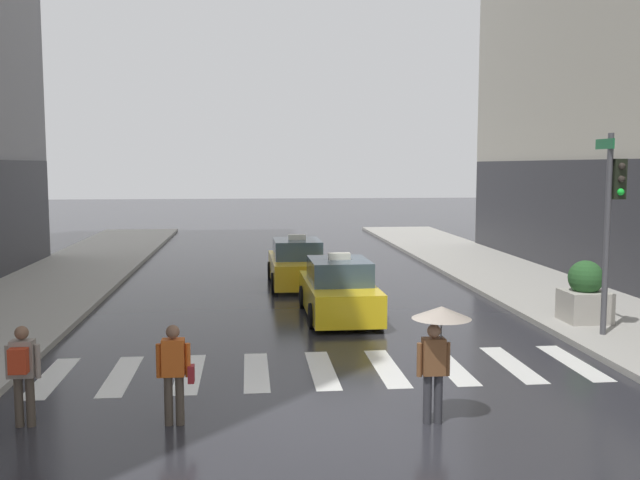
{
  "coord_description": "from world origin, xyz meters",
  "views": [
    {
      "loc": [
        -1.48,
        -11.19,
        4.19
      ],
      "look_at": [
        0.46,
        8.0,
        2.17
      ],
      "focal_mm": 39.88,
      "sensor_mm": 36.0,
      "label": 1
    }
  ],
  "objects_px": {
    "taxi_lead": "(339,291)",
    "planter_near_corner": "(585,294)",
    "pedestrian_with_umbrella": "(439,332)",
    "pedestrian_with_handbag": "(174,369)",
    "traffic_light_pole": "(612,205)",
    "pedestrian_with_backpack": "(22,368)",
    "taxi_second": "(297,265)"
  },
  "relations": [
    {
      "from": "traffic_light_pole",
      "to": "taxi_lead",
      "type": "relative_size",
      "value": 1.05
    },
    {
      "from": "traffic_light_pole",
      "to": "pedestrian_with_backpack",
      "type": "bearing_deg",
      "value": -159.68
    },
    {
      "from": "pedestrian_with_umbrella",
      "to": "pedestrian_with_handbag",
      "type": "bearing_deg",
      "value": 175.15
    },
    {
      "from": "traffic_light_pole",
      "to": "planter_near_corner",
      "type": "height_order",
      "value": "traffic_light_pole"
    },
    {
      "from": "traffic_light_pole",
      "to": "pedestrian_with_umbrella",
      "type": "xyz_separation_m",
      "value": [
        -5.53,
        -5.01,
        -1.74
      ]
    },
    {
      "from": "taxi_lead",
      "to": "planter_near_corner",
      "type": "xyz_separation_m",
      "value": [
        6.21,
        -1.89,
        0.15
      ]
    },
    {
      "from": "taxi_lead",
      "to": "taxi_second",
      "type": "bearing_deg",
      "value": 98.47
    },
    {
      "from": "pedestrian_with_backpack",
      "to": "pedestrian_with_handbag",
      "type": "distance_m",
      "value": 2.41
    },
    {
      "from": "taxi_lead",
      "to": "taxi_second",
      "type": "height_order",
      "value": "same"
    },
    {
      "from": "traffic_light_pole",
      "to": "taxi_second",
      "type": "bearing_deg",
      "value": 128.47
    },
    {
      "from": "taxi_second",
      "to": "pedestrian_with_umbrella",
      "type": "distance_m",
      "value": 13.76
    },
    {
      "from": "pedestrian_with_umbrella",
      "to": "pedestrian_with_backpack",
      "type": "relative_size",
      "value": 1.18
    },
    {
      "from": "traffic_light_pole",
      "to": "pedestrian_with_handbag",
      "type": "xyz_separation_m",
      "value": [
        -9.77,
        -4.65,
        -2.32
      ]
    },
    {
      "from": "traffic_light_pole",
      "to": "taxi_lead",
      "type": "bearing_deg",
      "value": 151.46
    },
    {
      "from": "taxi_lead",
      "to": "planter_near_corner",
      "type": "relative_size",
      "value": 2.85
    },
    {
      "from": "pedestrian_with_umbrella",
      "to": "pedestrian_with_backpack",
      "type": "height_order",
      "value": "pedestrian_with_umbrella"
    },
    {
      "from": "traffic_light_pole",
      "to": "pedestrian_with_umbrella",
      "type": "bearing_deg",
      "value": -137.84
    },
    {
      "from": "traffic_light_pole",
      "to": "planter_near_corner",
      "type": "distance_m",
      "value": 2.78
    },
    {
      "from": "taxi_second",
      "to": "planter_near_corner",
      "type": "height_order",
      "value": "taxi_second"
    },
    {
      "from": "pedestrian_with_handbag",
      "to": "planter_near_corner",
      "type": "relative_size",
      "value": 1.03
    },
    {
      "from": "traffic_light_pole",
      "to": "planter_near_corner",
      "type": "relative_size",
      "value": 3.0
    },
    {
      "from": "pedestrian_with_handbag",
      "to": "planter_near_corner",
      "type": "height_order",
      "value": "planter_near_corner"
    },
    {
      "from": "pedestrian_with_handbag",
      "to": "planter_near_corner",
      "type": "distance_m",
      "value": 11.61
    },
    {
      "from": "pedestrian_with_umbrella",
      "to": "pedestrian_with_handbag",
      "type": "xyz_separation_m",
      "value": [
        -4.24,
        0.36,
        -0.58
      ]
    },
    {
      "from": "taxi_lead",
      "to": "pedestrian_with_handbag",
      "type": "relative_size",
      "value": 2.77
    },
    {
      "from": "taxi_second",
      "to": "pedestrian_with_umbrella",
      "type": "bearing_deg",
      "value": -84.34
    },
    {
      "from": "traffic_light_pole",
      "to": "taxi_second",
      "type": "distance_m",
      "value": 11.35
    },
    {
      "from": "pedestrian_with_backpack",
      "to": "planter_near_corner",
      "type": "height_order",
      "value": "planter_near_corner"
    },
    {
      "from": "pedestrian_with_umbrella",
      "to": "pedestrian_with_backpack",
      "type": "distance_m",
      "value": 6.69
    },
    {
      "from": "taxi_lead",
      "to": "pedestrian_with_backpack",
      "type": "relative_size",
      "value": 2.77
    },
    {
      "from": "taxi_second",
      "to": "pedestrian_with_umbrella",
      "type": "xyz_separation_m",
      "value": [
        1.35,
        -13.67,
        0.79
      ]
    },
    {
      "from": "pedestrian_with_handbag",
      "to": "planter_near_corner",
      "type": "bearing_deg",
      "value": 31.5
    }
  ]
}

